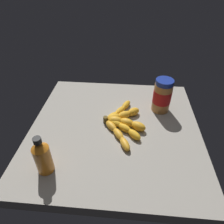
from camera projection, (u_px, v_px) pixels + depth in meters
ground_plane at (115, 131)px, 88.24cm from camera, size 72.22×72.09×4.83cm
banana_bunch at (123, 122)px, 86.75cm from camera, size 33.01×18.95×3.80cm
peanut_butter_jar at (162, 96)px, 91.44cm from camera, size 8.29×8.29×16.04cm
honey_bottle at (42, 156)px, 65.39cm from camera, size 5.58×5.58×15.33cm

